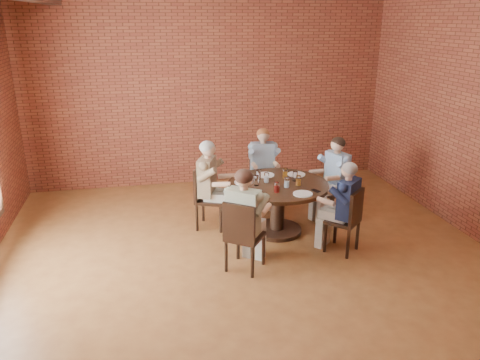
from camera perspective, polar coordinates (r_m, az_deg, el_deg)
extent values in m
plane|color=#9B6230|center=(5.84, 1.66, -11.21)|extent=(7.00, 7.00, 0.00)
plane|color=brown|center=(8.57, -3.79, 10.76)|extent=(7.00, 0.00, 7.00)
plane|color=brown|center=(2.23, 24.69, -17.24)|extent=(7.00, 0.00, 7.00)
cylinder|color=black|center=(6.86, 4.49, -6.07)|extent=(0.71, 0.71, 0.06)
cylinder|color=black|center=(6.73, 4.57, -3.61)|extent=(0.20, 0.20, 0.64)
cylinder|color=#321D12|center=(6.60, 4.65, -0.61)|extent=(1.42, 1.42, 0.05)
cube|color=black|center=(7.29, 11.23, -1.42)|extent=(0.50, 0.50, 0.04)
cube|color=black|center=(7.33, 12.43, 0.66)|extent=(0.16, 0.39, 0.46)
cylinder|color=black|center=(7.39, 9.26, -2.89)|extent=(0.04, 0.04, 0.41)
cylinder|color=black|center=(7.15, 10.97, -3.77)|extent=(0.04, 0.04, 0.41)
cylinder|color=black|center=(7.60, 11.27, -2.39)|extent=(0.04, 0.04, 0.41)
cylinder|color=black|center=(7.37, 12.99, -3.22)|extent=(0.04, 0.04, 0.41)
cube|color=black|center=(7.72, 2.81, 0.09)|extent=(0.42, 0.42, 0.04)
cube|color=black|center=(7.81, 2.59, 2.23)|extent=(0.40, 0.07, 0.45)
cylinder|color=black|center=(7.61, 1.77, -1.98)|extent=(0.04, 0.04, 0.41)
cylinder|color=black|center=(7.67, 4.25, -1.84)|extent=(0.04, 0.04, 0.41)
cylinder|color=black|center=(7.92, 1.36, -1.10)|extent=(0.04, 0.04, 0.41)
cylinder|color=black|center=(7.98, 3.74, -0.98)|extent=(0.04, 0.04, 0.41)
cube|color=black|center=(6.86, -3.52, -2.42)|extent=(0.54, 0.54, 0.04)
cube|color=black|center=(6.82, -5.09, -0.30)|extent=(0.20, 0.40, 0.47)
cylinder|color=black|center=(6.75, -2.37, -4.85)|extent=(0.04, 0.04, 0.41)
cylinder|color=black|center=(7.07, -1.73, -3.69)|extent=(0.04, 0.04, 0.41)
cylinder|color=black|center=(6.83, -5.29, -4.61)|extent=(0.04, 0.04, 0.41)
cylinder|color=black|center=(7.15, -4.52, -3.48)|extent=(0.04, 0.04, 0.41)
cube|color=black|center=(5.74, 0.62, -6.90)|extent=(0.57, 0.57, 0.04)
cube|color=black|center=(5.48, -0.16, -5.29)|extent=(0.35, 0.28, 0.47)
cylinder|color=black|center=(5.92, 2.87, -8.48)|extent=(0.04, 0.04, 0.41)
cylinder|color=black|center=(6.05, -0.24, -7.85)|extent=(0.04, 0.04, 0.41)
cylinder|color=black|center=(5.64, 1.53, -9.99)|extent=(0.04, 0.04, 0.41)
cylinder|color=black|center=(5.77, -1.71, -9.28)|extent=(0.04, 0.04, 0.41)
cube|color=black|center=(6.30, 12.40, -4.90)|extent=(0.54, 0.54, 0.04)
cube|color=black|center=(6.15, 14.00, -3.23)|extent=(0.31, 0.29, 0.43)
cylinder|color=black|center=(6.58, 11.54, -5.90)|extent=(0.04, 0.04, 0.41)
cylinder|color=black|center=(6.32, 10.34, -6.94)|extent=(0.04, 0.04, 0.41)
cylinder|color=black|center=(6.48, 14.12, -6.54)|extent=(0.04, 0.04, 0.41)
cylinder|color=black|center=(6.21, 13.02, -7.62)|extent=(0.04, 0.04, 0.41)
cylinder|color=white|center=(6.97, 6.89, 0.70)|extent=(0.26, 0.26, 0.01)
cylinder|color=white|center=(6.90, 3.12, 0.62)|extent=(0.26, 0.26, 0.01)
cylinder|color=white|center=(6.59, 0.43, -0.26)|extent=(0.26, 0.26, 0.01)
cylinder|color=white|center=(6.21, 7.67, -1.68)|extent=(0.26, 0.26, 0.01)
cylinder|color=white|center=(6.69, 6.75, 0.46)|extent=(0.07, 0.07, 0.14)
cylinder|color=white|center=(6.81, 5.53, 0.84)|extent=(0.07, 0.07, 0.14)
cylinder|color=white|center=(6.70, 2.27, 0.62)|extent=(0.07, 0.07, 0.14)
cylinder|color=white|center=(6.60, 3.25, 0.31)|extent=(0.07, 0.07, 0.14)
cylinder|color=white|center=(6.48, 2.01, -0.04)|extent=(0.07, 0.07, 0.14)
cylinder|color=white|center=(6.23, 4.51, -0.88)|extent=(0.07, 0.07, 0.14)
cylinder|color=white|center=(6.42, 5.71, -0.30)|extent=(0.07, 0.07, 0.14)
cylinder|color=white|center=(6.51, 7.14, -0.08)|extent=(0.07, 0.07, 0.14)
cube|color=black|center=(6.36, 9.21, -1.29)|extent=(0.11, 0.14, 0.01)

